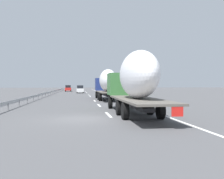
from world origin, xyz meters
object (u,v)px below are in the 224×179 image
at_px(truck_trailing, 134,80).
at_px(car_white_van, 80,89).
at_px(truck_lead, 107,83).
at_px(car_red_compact, 68,88).
at_px(road_sign, 114,85).

distance_m(truck_trailing, car_white_van, 47.92).
xyz_separation_m(truck_lead, car_white_van, (29.72, 3.48, -1.41)).
xyz_separation_m(car_red_compact, road_sign, (-31.05, -10.15, 1.06)).
xyz_separation_m(car_white_van, road_sign, (-14.19, -6.58, 1.07)).
bearing_deg(truck_trailing, road_sign, -5.28).
height_order(truck_lead, car_white_van, truck_lead).
bearing_deg(road_sign, car_red_compact, 18.11).
height_order(truck_lead, car_red_compact, truck_lead).
bearing_deg(car_white_van, car_red_compact, 11.95).
distance_m(truck_trailing, road_sign, 33.72).
distance_m(truck_lead, car_red_compact, 47.12).
relative_size(truck_lead, car_white_van, 3.34).
bearing_deg(road_sign, car_white_van, 24.89).
xyz_separation_m(truck_lead, car_red_compact, (46.57, 7.05, -1.41)).
height_order(truck_lead, road_sign, truck_lead).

